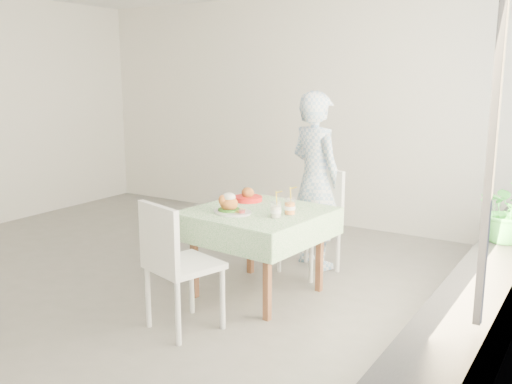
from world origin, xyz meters
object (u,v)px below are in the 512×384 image
Objects in this scene: cafe_table at (258,242)px; diner at (316,180)px; chair_far at (310,241)px; chair_near at (183,290)px; main_dish at (231,206)px; potted_plant at (508,210)px; juice_cup_orange at (290,207)px.

cafe_table is 1.03m from diner.
chair_far is 1.63m from chair_near.
potted_plant reaches higher than main_dish.
potted_plant is (1.50, 0.98, -0.04)m from juice_cup_orange.
juice_cup_orange is (0.17, -0.73, 0.50)m from chair_far.
potted_plant is at bearing 28.97° from cafe_table.
juice_cup_orange is 1.79m from potted_plant.
diner is 6.41× the size of juice_cup_orange.
cafe_table is at bearing 57.02° from main_dish.
cafe_table is 2.11× the size of potted_plant.
potted_plant reaches higher than juice_cup_orange.
cafe_table is at bearing -99.20° from chair_far.
main_dish is at bearing -122.98° from cafe_table.
cafe_table is 3.45× the size of main_dish.
main_dish is (-0.13, -0.21, 0.34)m from cafe_table.
diner is (-0.05, 0.21, 0.55)m from chair_far.
juice_cup_orange is at bearing -146.89° from potted_plant.
diner is 0.96m from juice_cup_orange.
chair_far is 1.10m from main_dish.
diner reaches higher than chair_near.
main_dish is 0.61× the size of potted_plant.
potted_plant is at bearing 31.88° from main_dish.
diner is 1.17m from main_dish.
potted_plant reaches higher than cafe_table.
chair_far is 3.67× the size of juice_cup_orange.
cafe_table is 0.45m from juice_cup_orange.
chair_near is 2.95× the size of main_dish.
cafe_table is 4.27× the size of juice_cup_orange.
main_dish is 1.24× the size of juice_cup_orange.
main_dish is at bearing -104.97° from chair_far.
juice_cup_orange is (0.40, 0.89, 0.50)m from chair_near.
juice_cup_orange is at bearing 124.99° from diner.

